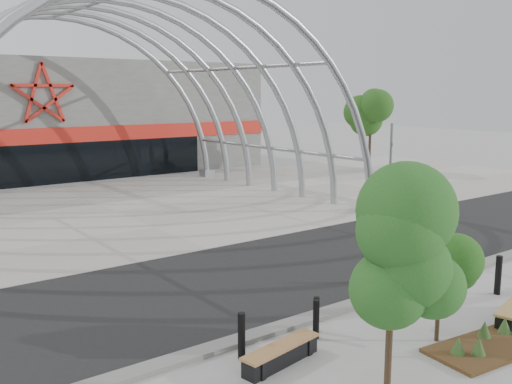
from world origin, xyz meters
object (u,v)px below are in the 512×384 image
object	(u,v)px
bollard_2	(316,314)
bench_0	(281,355)
street_tree_0	(393,244)
street_tree_1	(441,250)
signal_pole	(390,166)

from	to	relation	value
bollard_2	bench_0	bearing A→B (deg)	-155.76
street_tree_0	street_tree_1	size ratio (longest dim) A/B	1.38
street_tree_0	bollard_2	xyz separation A→B (m)	(0.98, 3.04, -2.59)
street_tree_0	street_tree_1	xyz separation A→B (m)	(2.89, 0.96, -0.83)
signal_pole	bench_0	distance (m)	17.16
signal_pole	street_tree_0	size ratio (longest dim) A/B	1.03
street_tree_0	bench_0	distance (m)	3.69
signal_pole	bench_0	world-z (taller)	signal_pole
bollard_2	street_tree_1	bearing A→B (deg)	-47.35
street_tree_0	street_tree_1	bearing A→B (deg)	18.36
street_tree_1	bench_0	distance (m)	4.38
bollard_2	signal_pole	bearing A→B (deg)	33.62
bench_0	bollard_2	distance (m)	1.95
street_tree_0	street_tree_1	world-z (taller)	street_tree_0
signal_pole	street_tree_1	distance (m)	14.94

